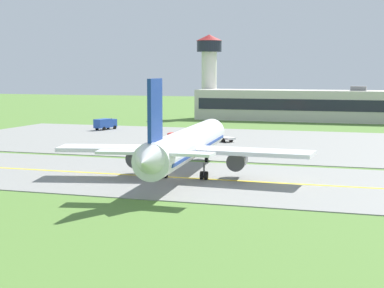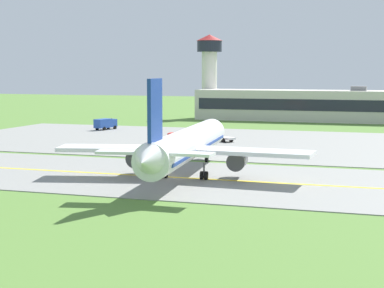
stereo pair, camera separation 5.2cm
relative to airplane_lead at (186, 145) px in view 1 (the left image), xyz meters
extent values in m
plane|color=#517A33|center=(-1.64, -1.04, -4.13)|extent=(500.00, 500.00, 0.00)
cube|color=gray|center=(-1.64, -1.04, -4.08)|extent=(240.00, 28.00, 0.10)
cube|color=gray|center=(8.36, 40.96, -4.08)|extent=(140.00, 52.00, 0.10)
cube|color=yellow|center=(-1.64, -1.04, -4.03)|extent=(220.00, 0.60, 0.01)
cylinder|color=white|center=(-0.05, 0.49, 0.07)|extent=(7.36, 34.23, 4.00)
cone|color=white|center=(-1.86, 18.60, 0.07)|extent=(4.04, 2.96, 3.80)
cone|color=white|center=(1.78, -17.82, 0.47)|extent=(3.70, 3.52, 3.40)
cube|color=navy|center=(-0.05, 0.49, -0.43)|extent=(7.17, 31.53, 0.36)
cube|color=#1E232D|center=(-1.64, 16.41, 0.77)|extent=(3.56, 2.13, 0.70)
cube|color=white|center=(-8.29, -2.55, -0.43)|extent=(15.71, 8.22, 0.50)
cylinder|color=#47474C|center=(-6.50, -0.36, -1.83)|extent=(2.63, 3.61, 2.30)
cylinder|color=black|center=(-6.66, 1.23, -1.83)|extent=(2.11, 0.46, 2.10)
cube|color=white|center=(8.63, -0.86, -0.43)|extent=(15.18, 5.40, 0.50)
cylinder|color=#47474C|center=(6.44, 0.93, -1.83)|extent=(2.63, 3.61, 2.30)
cylinder|color=black|center=(6.28, 2.52, -1.83)|extent=(2.11, 0.46, 2.10)
cube|color=navy|center=(1.44, -14.44, 5.32)|extent=(0.83, 4.42, 6.50)
cube|color=white|center=(-1.72, -14.96, 0.87)|extent=(6.36, 3.57, 0.30)
cube|color=white|center=(4.64, -14.32, 0.87)|extent=(6.01, 2.43, 0.30)
cylinder|color=slate|center=(-1.34, 13.42, -2.76)|extent=(0.24, 0.24, 1.65)
cylinder|color=black|center=(-1.34, 13.42, -3.58)|extent=(0.46, 1.13, 1.10)
cylinder|color=slate|center=(-2.44, -1.76, -2.76)|extent=(0.24, 0.24, 1.65)
cylinder|color=black|center=(-2.71, -1.79, -3.58)|extent=(0.46, 1.13, 1.10)
cylinder|color=black|center=(-2.16, -1.74, -3.58)|extent=(0.46, 1.13, 1.10)
cylinder|color=slate|center=(2.74, -1.25, -2.76)|extent=(0.24, 0.24, 1.65)
cylinder|color=black|center=(2.46, -1.27, -3.58)|extent=(0.46, 1.13, 1.10)
cylinder|color=black|center=(3.01, -1.22, -3.58)|extent=(0.46, 1.13, 1.10)
cube|color=#264CA5|center=(-37.96, 58.33, -2.63)|extent=(2.39, 2.24, 1.80)
cube|color=#1E232D|center=(-37.77, 59.07, -2.32)|extent=(1.81, 0.58, 0.81)
cube|color=#264CA5|center=(-38.71, 55.42, -2.53)|extent=(3.09, 4.59, 2.00)
cylinder|color=orange|center=(-37.96, 58.33, -1.63)|extent=(0.20, 0.20, 0.18)
cylinder|color=black|center=(-38.93, 58.58, -3.68)|extent=(0.52, 0.95, 0.90)
cylinder|color=black|center=(-36.99, 58.08, -3.68)|extent=(0.52, 0.95, 0.90)
cylinder|color=black|center=(-39.94, 54.87, -3.68)|extent=(0.52, 0.95, 0.90)
cylinder|color=black|center=(-37.90, 54.35, -3.68)|extent=(0.52, 0.95, 0.90)
cube|color=silver|center=(-8.84, 42.08, -2.63)|extent=(2.56, 2.64, 1.80)
cube|color=#1E232D|center=(-9.50, 42.47, -2.32)|extent=(1.03, 1.65, 0.81)
cube|color=silver|center=(-6.07, 40.46, -3.33)|extent=(5.03, 4.14, 0.40)
cylinder|color=orange|center=(-8.84, 42.08, -1.63)|extent=(0.20, 0.20, 0.18)
cylinder|color=black|center=(-9.34, 41.22, -3.68)|extent=(0.93, 0.71, 0.90)
cylinder|color=black|center=(-8.33, 42.94, -3.68)|extent=(0.93, 0.71, 0.90)
cylinder|color=black|center=(-5.81, 39.09, -3.68)|extent=(0.93, 0.71, 0.90)
cylinder|color=black|center=(-4.75, 40.90, -3.68)|extent=(0.93, 0.71, 0.90)
cube|color=red|center=(-8.00, 29.63, -2.63)|extent=(1.93, 2.12, 1.80)
cube|color=#1E232D|center=(-7.24, 29.68, -2.32)|extent=(0.24, 1.84, 0.81)
cube|color=red|center=(-10.99, 29.43, -2.53)|extent=(4.33, 2.38, 2.00)
cylinder|color=orange|center=(-8.00, 29.63, -1.63)|extent=(0.20, 0.20, 0.18)
cylinder|color=black|center=(-8.07, 30.63, -3.68)|extent=(0.92, 0.36, 0.90)
cylinder|color=black|center=(-7.93, 28.63, -3.68)|extent=(0.92, 0.36, 0.90)
cylinder|color=black|center=(-11.90, 30.42, -3.68)|extent=(0.92, 0.36, 0.90)
cylinder|color=black|center=(-11.76, 28.32, -3.68)|extent=(0.92, 0.36, 0.90)
cube|color=beige|center=(2.66, 97.74, 0.03)|extent=(62.43, 11.24, 8.32)
cube|color=#1E232D|center=(2.66, 92.07, 0.44)|extent=(59.93, 0.10, 2.99)
cube|color=slate|center=(15.15, 97.74, 4.79)|extent=(4.00, 4.00, 1.20)
cylinder|color=silver|center=(-27.43, 102.60, 5.35)|extent=(4.40, 4.40, 18.97)
cylinder|color=#1E232D|center=(-27.43, 102.60, 16.44)|extent=(7.20, 7.20, 3.20)
cone|color=maroon|center=(-27.43, 102.60, 18.94)|extent=(7.60, 7.60, 1.80)
camera|label=1|loc=(25.51, -75.93, 9.33)|focal=59.61mm
camera|label=2|loc=(25.56, -75.91, 9.33)|focal=59.61mm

